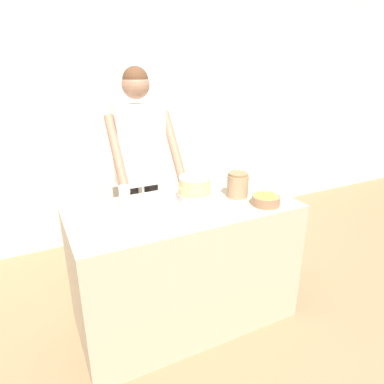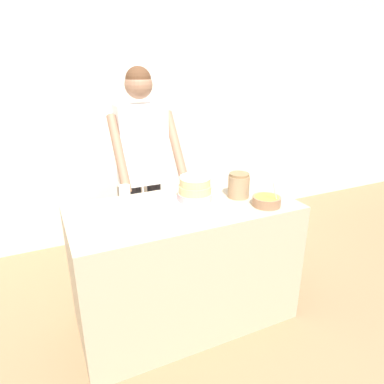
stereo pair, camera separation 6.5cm
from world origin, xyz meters
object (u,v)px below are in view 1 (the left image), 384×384
ceramic_plate (91,227)px  person_baker (140,156)px  drinking_glass (125,198)px  frosting_bowl_orange (266,200)px  frosting_bowl_pink (155,203)px  stoneware_jar (238,185)px  cake (195,190)px

ceramic_plate → person_baker: bearing=53.5°
drinking_glass → frosting_bowl_orange: bearing=-22.7°
frosting_bowl_pink → stoneware_jar: 0.61m
frosting_bowl_pink → stoneware_jar: bearing=-6.0°
person_baker → drinking_glass: person_baker is taller
frosting_bowl_pink → drinking_glass: size_ratio=1.35×
stoneware_jar → person_baker: bearing=123.9°
person_baker → stoneware_jar: 0.86m
person_baker → cake: person_baker is taller
cake → ceramic_plate: size_ratio=1.58×
ceramic_plate → stoneware_jar: 1.04m
frosting_bowl_pink → stoneware_jar: (0.60, -0.06, 0.05)m
cake → drinking_glass: size_ratio=2.13×
person_baker → frosting_bowl_orange: 1.09m
ceramic_plate → stoneware_jar: (1.03, 0.04, 0.08)m
frosting_bowl_pink → stoneware_jar: frosting_bowl_pink is taller
frosting_bowl_orange → frosting_bowl_pink: frosting_bowl_orange is taller
stoneware_jar → frosting_bowl_orange: bearing=-68.2°
person_baker → frosting_bowl_orange: (0.56, -0.92, -0.15)m
person_baker → frosting_bowl_pink: size_ratio=8.58×
frosting_bowl_orange → frosting_bowl_pink: bearing=158.0°
frosting_bowl_orange → frosting_bowl_pink: 0.74m
frosting_bowl_orange → stoneware_jar: size_ratio=1.11×
person_baker → frosting_bowl_orange: bearing=-58.6°
cake → drinking_glass: 0.47m
person_baker → cake: (0.16, -0.66, -0.10)m
cake → drinking_glass: cake is taller
drinking_glass → stoneware_jar: 0.79m
person_baker → drinking_glass: (-0.30, -0.56, -0.11)m
cake → ceramic_plate: (-0.72, -0.10, -0.07)m
drinking_glass → ceramic_plate: drinking_glass is taller
cake → frosting_bowl_pink: 0.29m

